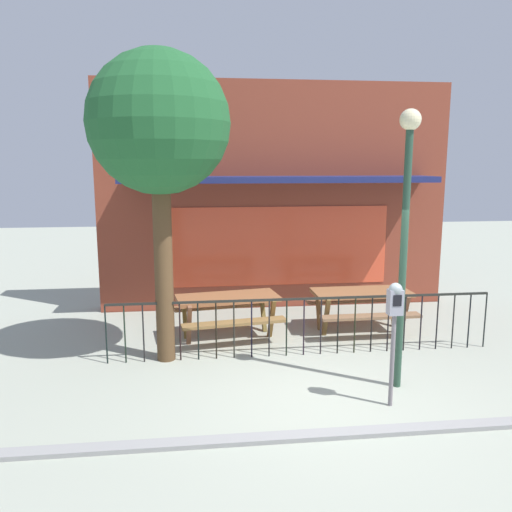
# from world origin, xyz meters

# --- Properties ---
(ground) EXTENTS (40.00, 40.00, 0.00)m
(ground) POSITION_xyz_m (0.00, 0.00, 0.00)
(ground) COLOR #9CA292
(pub_storefront) EXTENTS (7.48, 1.47, 4.80)m
(pub_storefront) POSITION_xyz_m (0.00, 4.75, 2.40)
(pub_storefront) COLOR #502B21
(pub_storefront) RESTS_ON ground
(patio_fence_front) EXTENTS (6.31, 0.04, 0.97)m
(patio_fence_front) POSITION_xyz_m (0.00, 1.62, 0.66)
(patio_fence_front) COLOR black
(patio_fence_front) RESTS_ON ground
(picnic_table_left) EXTENTS (1.98, 1.61, 0.79)m
(picnic_table_left) POSITION_xyz_m (-1.18, 2.63, 0.61)
(picnic_table_left) COLOR #935834
(picnic_table_left) RESTS_ON ground
(picnic_table_right) EXTENTS (1.82, 1.38, 0.79)m
(picnic_table_right) POSITION_xyz_m (1.32, 2.72, 0.61)
(picnic_table_right) COLOR #915B36
(picnic_table_right) RESTS_ON ground
(parking_meter_near) EXTENTS (0.18, 0.17, 1.64)m
(parking_meter_near) POSITION_xyz_m (0.74, -0.28, 1.26)
(parking_meter_near) COLOR slate
(parking_meter_near) RESTS_ON ground
(street_tree) EXTENTS (2.14, 2.14, 4.77)m
(street_tree) POSITION_xyz_m (-2.23, 1.69, 3.64)
(street_tree) COLOR #523A23
(street_tree) RESTS_ON ground
(street_lamp) EXTENTS (0.28, 0.28, 3.80)m
(street_lamp) POSITION_xyz_m (1.06, 0.27, 2.49)
(street_lamp) COLOR #274634
(street_lamp) RESTS_ON ground
(curb_edge) EXTENTS (10.47, 0.20, 0.11)m
(curb_edge) POSITION_xyz_m (0.00, -0.95, 0.00)
(curb_edge) COLOR gray
(curb_edge) RESTS_ON ground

